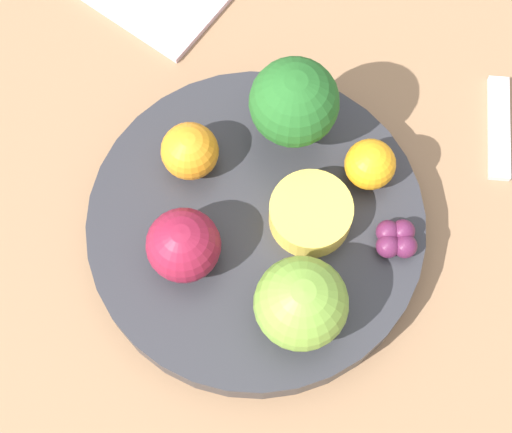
{
  "coord_description": "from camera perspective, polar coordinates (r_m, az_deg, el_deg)",
  "views": [
    {
      "loc": [
        0.12,
        0.17,
        0.62
      ],
      "look_at": [
        0.0,
        0.0,
        0.06
      ],
      "focal_mm": 60.0,
      "sensor_mm": 36.0,
      "label": 1
    }
  ],
  "objects": [
    {
      "name": "bowl",
      "position": [
        0.62,
        0.0,
        -0.75
      ],
      "size": [
        0.24,
        0.24,
        0.03
      ],
      "color": "#2D2D33",
      "rests_on": "table_surface"
    },
    {
      "name": "apple_red",
      "position": [
        0.58,
        -4.86,
        -1.92
      ],
      "size": [
        0.05,
        0.05,
        0.05
      ],
      "color": "maroon",
      "rests_on": "bowl"
    },
    {
      "name": "orange_back",
      "position": [
        0.61,
        7.62,
        3.46
      ],
      "size": [
        0.04,
        0.04,
        0.04
      ],
      "color": "orange",
      "rests_on": "bowl"
    },
    {
      "name": "apple_green",
      "position": [
        0.56,
        3.03,
        -5.81
      ],
      "size": [
        0.06,
        0.06,
        0.06
      ],
      "color": "olive",
      "rests_on": "bowl"
    },
    {
      "name": "broccoli",
      "position": [
        0.59,
        2.56,
        7.57
      ],
      "size": [
        0.06,
        0.06,
        0.08
      ],
      "color": "#8CB76B",
      "rests_on": "bowl"
    },
    {
      "name": "small_cup",
      "position": [
        0.6,
        3.66,
        0.19
      ],
      "size": [
        0.06,
        0.06,
        0.02
      ],
      "color": "#F4CC4C",
      "rests_on": "bowl"
    },
    {
      "name": "orange_front",
      "position": [
        0.61,
        -4.44,
        4.37
      ],
      "size": [
        0.04,
        0.04,
        0.04
      ],
      "color": "orange",
      "rests_on": "bowl"
    },
    {
      "name": "grape_cluster",
      "position": [
        0.6,
        9.32,
        -1.48
      ],
      "size": [
        0.03,
        0.03,
        0.02
      ],
      "color": "#5B1E42",
      "rests_on": "bowl"
    },
    {
      "name": "ground_plane",
      "position": [
        0.65,
        0.0,
        -1.74
      ],
      "size": [
        6.0,
        6.0,
        0.0
      ],
      "primitive_type": "plane",
      "color": "gray"
    },
    {
      "name": "spoon",
      "position": [
        0.69,
        15.89,
        5.73
      ],
      "size": [
        0.07,
        0.08,
        0.01
      ],
      "color": "silver",
      "rests_on": "table_surface"
    },
    {
      "name": "table_surface",
      "position": [
        0.64,
        0.0,
        -1.46
      ],
      "size": [
        1.2,
        1.2,
        0.02
      ],
      "color": "#936D4C",
      "rests_on": "ground_plane"
    }
  ]
}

